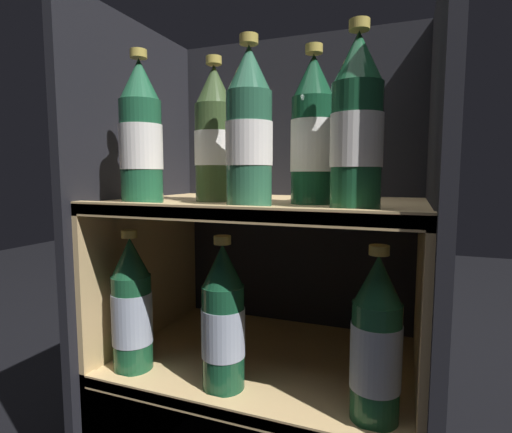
{
  "coord_description": "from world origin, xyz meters",
  "views": [
    {
      "loc": [
        0.26,
        -0.53,
        0.65
      ],
      "look_at": [
        0.0,
        0.14,
        0.57
      ],
      "focal_mm": 28.0,
      "sensor_mm": 36.0,
      "label": 1
    }
  ],
  "objects_px": {
    "bottle_upper_front_0": "(141,136)",
    "bottle_lower_front_0": "(132,308)",
    "bottle_lower_front_1": "(223,321)",
    "bottle_lower_front_2": "(376,344)",
    "bottle_upper_front_1": "(249,131)",
    "bottle_upper_front_2": "(357,127)",
    "bottle_upper_back_0": "(215,138)",
    "bottle_upper_back_1": "(313,135)"
  },
  "relations": [
    {
      "from": "bottle_upper_front_2",
      "to": "bottle_lower_front_1",
      "type": "xyz_separation_m",
      "value": [
        -0.21,
        -0.0,
        -0.32
      ]
    },
    {
      "from": "bottle_upper_front_1",
      "to": "bottle_upper_front_2",
      "type": "bearing_deg",
      "value": 0.0
    },
    {
      "from": "bottle_upper_front_0",
      "to": "bottle_upper_back_1",
      "type": "relative_size",
      "value": 1.0
    },
    {
      "from": "bottle_upper_front_0",
      "to": "bottle_lower_front_1",
      "type": "distance_m",
      "value": 0.35
    },
    {
      "from": "bottle_upper_front_1",
      "to": "bottle_upper_back_0",
      "type": "relative_size",
      "value": 1.0
    },
    {
      "from": "bottle_upper_front_2",
      "to": "bottle_lower_front_0",
      "type": "distance_m",
      "value": 0.51
    },
    {
      "from": "bottle_upper_back_0",
      "to": "bottle_lower_front_0",
      "type": "xyz_separation_m",
      "value": [
        -0.13,
        -0.08,
        -0.32
      ]
    },
    {
      "from": "bottle_upper_front_0",
      "to": "bottle_lower_front_0",
      "type": "xyz_separation_m",
      "value": [
        -0.03,
        0.0,
        -0.32
      ]
    },
    {
      "from": "bottle_upper_back_0",
      "to": "bottle_lower_front_0",
      "type": "distance_m",
      "value": 0.35
    },
    {
      "from": "bottle_upper_back_1",
      "to": "bottle_lower_front_0",
      "type": "relative_size",
      "value": 1.0
    },
    {
      "from": "bottle_lower_front_0",
      "to": "bottle_lower_front_2",
      "type": "relative_size",
      "value": 1.0
    },
    {
      "from": "bottle_upper_back_0",
      "to": "bottle_upper_back_1",
      "type": "distance_m",
      "value": 0.19
    },
    {
      "from": "bottle_upper_front_2",
      "to": "bottle_upper_back_1",
      "type": "bearing_deg",
      "value": 135.06
    },
    {
      "from": "bottle_upper_back_1",
      "to": "bottle_lower_front_2",
      "type": "distance_m",
      "value": 0.35
    },
    {
      "from": "bottle_upper_front_0",
      "to": "bottle_lower_front_0",
      "type": "height_order",
      "value": "bottle_upper_front_0"
    },
    {
      "from": "bottle_lower_front_2",
      "to": "bottle_upper_back_0",
      "type": "bearing_deg",
      "value": 164.81
    },
    {
      "from": "bottle_lower_front_1",
      "to": "bottle_lower_front_0",
      "type": "bearing_deg",
      "value": 180.0
    },
    {
      "from": "bottle_upper_front_0",
      "to": "bottle_upper_front_2",
      "type": "xyz_separation_m",
      "value": [
        0.37,
        0.0,
        0.0
      ]
    },
    {
      "from": "bottle_upper_back_0",
      "to": "bottle_lower_front_0",
      "type": "height_order",
      "value": "bottle_upper_back_0"
    },
    {
      "from": "bottle_upper_front_0",
      "to": "bottle_lower_front_1",
      "type": "relative_size",
      "value": 1.0
    },
    {
      "from": "bottle_upper_front_1",
      "to": "bottle_lower_front_2",
      "type": "bearing_deg",
      "value": 0.0
    },
    {
      "from": "bottle_lower_front_2",
      "to": "bottle_lower_front_0",
      "type": "bearing_deg",
      "value": 180.0
    },
    {
      "from": "bottle_upper_front_0",
      "to": "bottle_lower_front_0",
      "type": "relative_size",
      "value": 1.0
    },
    {
      "from": "bottle_upper_front_1",
      "to": "bottle_lower_front_1",
      "type": "relative_size",
      "value": 1.0
    },
    {
      "from": "bottle_upper_back_1",
      "to": "bottle_lower_front_1",
      "type": "bearing_deg",
      "value": -147.76
    },
    {
      "from": "bottle_upper_back_1",
      "to": "bottle_lower_front_0",
      "type": "distance_m",
      "value": 0.46
    },
    {
      "from": "bottle_upper_back_1",
      "to": "bottle_upper_front_1",
      "type": "bearing_deg",
      "value": -135.06
    },
    {
      "from": "bottle_upper_front_2",
      "to": "bottle_upper_back_1",
      "type": "xyz_separation_m",
      "value": [
        -0.08,
        0.08,
        -0.0
      ]
    },
    {
      "from": "bottle_upper_front_2",
      "to": "bottle_lower_front_2",
      "type": "xyz_separation_m",
      "value": [
        0.04,
        0.0,
        -0.32
      ]
    },
    {
      "from": "bottle_upper_back_0",
      "to": "bottle_lower_front_2",
      "type": "xyz_separation_m",
      "value": [
        0.3,
        -0.08,
        -0.32
      ]
    },
    {
      "from": "bottle_upper_front_1",
      "to": "bottle_upper_front_2",
      "type": "xyz_separation_m",
      "value": [
        0.17,
        0.0,
        -0.0
      ]
    },
    {
      "from": "bottle_upper_front_1",
      "to": "bottle_upper_back_1",
      "type": "relative_size",
      "value": 1.0
    },
    {
      "from": "bottle_upper_front_0",
      "to": "bottle_upper_back_0",
      "type": "xyz_separation_m",
      "value": [
        0.1,
        0.08,
        0.0
      ]
    },
    {
      "from": "bottle_upper_front_0",
      "to": "bottle_upper_back_1",
      "type": "distance_m",
      "value": 0.3
    },
    {
      "from": "bottle_upper_front_0",
      "to": "bottle_lower_front_1",
      "type": "bearing_deg",
      "value": 0.0
    },
    {
      "from": "bottle_lower_front_1",
      "to": "bottle_lower_front_2",
      "type": "bearing_deg",
      "value": 0.0
    },
    {
      "from": "bottle_upper_front_1",
      "to": "bottle_lower_front_1",
      "type": "height_order",
      "value": "bottle_upper_front_1"
    },
    {
      "from": "bottle_upper_front_1",
      "to": "bottle_lower_front_2",
      "type": "distance_m",
      "value": 0.38
    },
    {
      "from": "bottle_lower_front_1",
      "to": "bottle_upper_front_0",
      "type": "bearing_deg",
      "value": 180.0
    },
    {
      "from": "bottle_upper_front_0",
      "to": "bottle_upper_front_2",
      "type": "distance_m",
      "value": 0.37
    },
    {
      "from": "bottle_lower_front_0",
      "to": "bottle_lower_front_1",
      "type": "relative_size",
      "value": 1.0
    },
    {
      "from": "bottle_upper_back_0",
      "to": "bottle_upper_back_1",
      "type": "height_order",
      "value": "same"
    }
  ]
}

